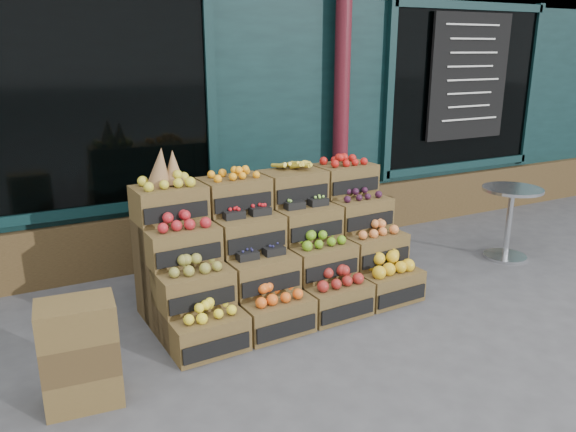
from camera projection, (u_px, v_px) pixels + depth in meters
name	position (u px, v px, depth m)	size (l,w,h in m)	color
ground	(348.00, 332.00, 4.65)	(60.00, 60.00, 0.00)	#464649
shop_facade	(162.00, 39.00, 8.31)	(12.00, 6.24, 4.80)	black
crate_display	(277.00, 255.00, 5.09)	(2.44, 1.27, 1.49)	brown
spare_crates	(80.00, 354.00, 3.63)	(0.51, 0.38, 0.72)	brown
bistro_table	(510.00, 215.00, 6.18)	(0.64, 0.64, 0.81)	#B8BAC0
shopkeeper	(55.00, 176.00, 6.11)	(0.67, 0.44, 1.84)	#154C1E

